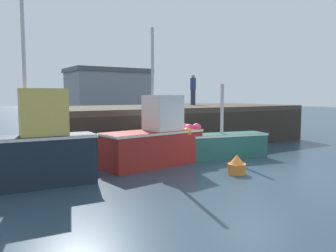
# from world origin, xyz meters

# --- Properties ---
(ground) EXTENTS (120.00, 160.00, 0.10)m
(ground) POSITION_xyz_m (0.00, 0.00, -0.05)
(ground) COLOR #283D4C
(pier) EXTENTS (13.94, 6.05, 2.04)m
(pier) POSITION_xyz_m (1.56, 6.52, 1.65)
(pier) COLOR #473D33
(pier) RESTS_ON ground
(fishing_boat_near_left) EXTENTS (3.90, 1.36, 5.83)m
(fishing_boat_near_left) POSITION_xyz_m (-6.94, 1.91, 1.03)
(fishing_boat_near_left) COLOR #19232D
(fishing_boat_near_left) RESTS_ON ground
(fishing_boat_near_right) EXTENTS (4.06, 1.88, 5.08)m
(fishing_boat_near_right) POSITION_xyz_m (-2.41, 2.63, 0.94)
(fishing_boat_near_right) COLOR maroon
(fishing_boat_near_right) RESTS_ON ground
(fishing_boat_mid) EXTENTS (4.13, 1.99, 3.09)m
(fishing_boat_mid) POSITION_xyz_m (0.50, 2.30, 0.62)
(fishing_boat_mid) COLOR #23564C
(fishing_boat_mid) RESTS_ON ground
(dockworker) EXTENTS (0.34, 0.34, 1.82)m
(dockworker) POSITION_xyz_m (3.33, 7.85, 2.96)
(dockworker) COLOR #2D3342
(dockworker) RESTS_ON pier
(warehouse) EXTENTS (9.55, 6.41, 5.82)m
(warehouse) POSITION_xyz_m (7.55, 30.81, 2.93)
(warehouse) COLOR gray
(warehouse) RESTS_ON ground
(mooring_buoy_foreground) EXTENTS (0.61, 0.61, 0.66)m
(mooring_buoy_foreground) POSITION_xyz_m (-0.88, -0.15, 0.29)
(mooring_buoy_foreground) COLOR orange
(mooring_buoy_foreground) RESTS_ON ground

